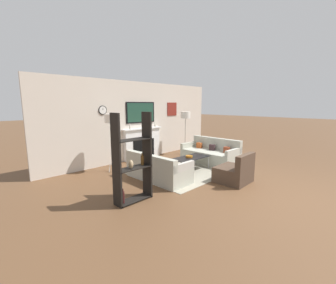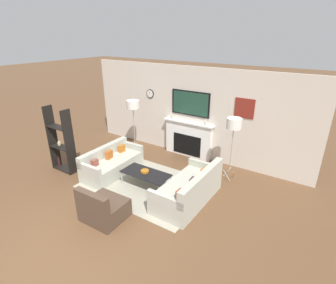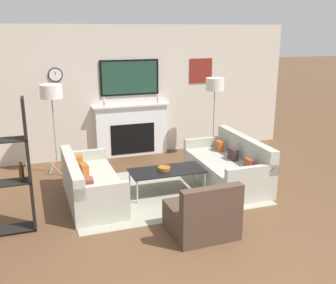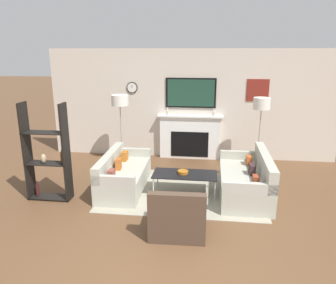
{
  "view_description": "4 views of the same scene",
  "coord_description": "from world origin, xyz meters",
  "px_view_note": "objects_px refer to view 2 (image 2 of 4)",
  "views": [
    {
      "loc": [
        -4.96,
        -1.52,
        1.95
      ],
      "look_at": [
        -0.33,
        3.09,
        0.83
      ],
      "focal_mm": 24.0,
      "sensor_mm": 36.0,
      "label": 1
    },
    {
      "loc": [
        3.56,
        -1.84,
        3.55
      ],
      "look_at": [
        0.21,
        3.26,
        1.0
      ],
      "focal_mm": 28.0,
      "sensor_mm": 36.0,
      "label": 2
    },
    {
      "loc": [
        -1.89,
        -3.15,
        2.6
      ],
      "look_at": [
        0.18,
        2.88,
        0.77
      ],
      "focal_mm": 42.0,
      "sensor_mm": 36.0,
      "label": 3
    },
    {
      "loc": [
        0.44,
        -3.26,
        2.65
      ],
      "look_at": [
        -0.35,
        3.05,
        0.87
      ],
      "focal_mm": 35.0,
      "sensor_mm": 36.0,
      "label": 4
    }
  ],
  "objects_px": {
    "armchair": "(103,209)",
    "shelf_unit": "(61,142)",
    "decorative_bowl": "(145,171)",
    "floor_lamp_right": "(234,124)",
    "coffee_table": "(146,174)",
    "couch_left": "(112,164)",
    "couch_right": "(189,190)",
    "floor_lamp_left": "(133,105)"
  },
  "relations": [
    {
      "from": "floor_lamp_right",
      "to": "floor_lamp_left",
      "type": "bearing_deg",
      "value": 180.0
    },
    {
      "from": "armchair",
      "to": "decorative_bowl",
      "type": "distance_m",
      "value": 1.46
    },
    {
      "from": "decorative_bowl",
      "to": "floor_lamp_right",
      "type": "height_order",
      "value": "floor_lamp_right"
    },
    {
      "from": "shelf_unit",
      "to": "couch_right",
      "type": "bearing_deg",
      "value": 9.58
    },
    {
      "from": "coffee_table",
      "to": "floor_lamp_right",
      "type": "distance_m",
      "value": 2.46
    },
    {
      "from": "couch_right",
      "to": "shelf_unit",
      "type": "height_order",
      "value": "shelf_unit"
    },
    {
      "from": "coffee_table",
      "to": "couch_right",
      "type": "bearing_deg",
      "value": 4.24
    },
    {
      "from": "armchair",
      "to": "coffee_table",
      "type": "relative_size",
      "value": 0.69
    },
    {
      "from": "couch_right",
      "to": "couch_left",
      "type": "bearing_deg",
      "value": 179.99
    },
    {
      "from": "couch_right",
      "to": "floor_lamp_left",
      "type": "relative_size",
      "value": 1.1
    },
    {
      "from": "couch_left",
      "to": "decorative_bowl",
      "type": "xyz_separation_m",
      "value": [
        1.19,
        -0.07,
        0.17
      ]
    },
    {
      "from": "armchair",
      "to": "decorative_bowl",
      "type": "xyz_separation_m",
      "value": [
        -0.05,
        1.44,
        0.18
      ]
    },
    {
      "from": "floor_lamp_left",
      "to": "floor_lamp_right",
      "type": "height_order",
      "value": "floor_lamp_left"
    },
    {
      "from": "armchair",
      "to": "shelf_unit",
      "type": "relative_size",
      "value": 0.47
    },
    {
      "from": "floor_lamp_right",
      "to": "coffee_table",
      "type": "bearing_deg",
      "value": -135.28
    },
    {
      "from": "couch_right",
      "to": "shelf_unit",
      "type": "xyz_separation_m",
      "value": [
        -3.61,
        -0.61,
        0.55
      ]
    },
    {
      "from": "shelf_unit",
      "to": "floor_lamp_right",
      "type": "bearing_deg",
      "value": 27.27
    },
    {
      "from": "coffee_table",
      "to": "floor_lamp_right",
      "type": "bearing_deg",
      "value": 44.72
    },
    {
      "from": "floor_lamp_left",
      "to": "floor_lamp_right",
      "type": "distance_m",
      "value": 3.19
    },
    {
      "from": "floor_lamp_left",
      "to": "shelf_unit",
      "type": "xyz_separation_m",
      "value": [
        -0.81,
        -2.06,
        -0.69
      ]
    },
    {
      "from": "floor_lamp_right",
      "to": "shelf_unit",
      "type": "distance_m",
      "value": 4.55
    },
    {
      "from": "armchair",
      "to": "floor_lamp_left",
      "type": "distance_m",
      "value": 3.62
    },
    {
      "from": "coffee_table",
      "to": "floor_lamp_right",
      "type": "relative_size",
      "value": 0.73
    },
    {
      "from": "armchair",
      "to": "shelf_unit",
      "type": "bearing_deg",
      "value": 159.79
    },
    {
      "from": "couch_right",
      "to": "shelf_unit",
      "type": "bearing_deg",
      "value": -170.42
    },
    {
      "from": "floor_lamp_right",
      "to": "shelf_unit",
      "type": "relative_size",
      "value": 0.93
    },
    {
      "from": "armchair",
      "to": "floor_lamp_right",
      "type": "xyz_separation_m",
      "value": [
        1.55,
        2.97,
        1.25
      ]
    },
    {
      "from": "decorative_bowl",
      "to": "floor_lamp_right",
      "type": "relative_size",
      "value": 0.13
    },
    {
      "from": "coffee_table",
      "to": "floor_lamp_left",
      "type": "xyz_separation_m",
      "value": [
        -1.64,
        1.54,
        1.14
      ]
    },
    {
      "from": "couch_right",
      "to": "floor_lamp_left",
      "type": "bearing_deg",
      "value": 152.57
    },
    {
      "from": "armchair",
      "to": "floor_lamp_right",
      "type": "distance_m",
      "value": 3.57
    },
    {
      "from": "coffee_table",
      "to": "floor_lamp_right",
      "type": "xyz_separation_m",
      "value": [
        1.56,
        1.54,
        1.12
      ]
    },
    {
      "from": "couch_right",
      "to": "armchair",
      "type": "bearing_deg",
      "value": -127.48
    },
    {
      "from": "couch_left",
      "to": "decorative_bowl",
      "type": "height_order",
      "value": "couch_left"
    },
    {
      "from": "couch_right",
      "to": "coffee_table",
      "type": "relative_size",
      "value": 1.52
    },
    {
      "from": "couch_left",
      "to": "shelf_unit",
      "type": "distance_m",
      "value": 1.47
    },
    {
      "from": "armchair",
      "to": "coffee_table",
      "type": "xyz_separation_m",
      "value": [
        -0.0,
        1.43,
        0.13
      ]
    },
    {
      "from": "decorative_bowl",
      "to": "floor_lamp_right",
      "type": "xyz_separation_m",
      "value": [
        1.6,
        1.52,
        1.07
      ]
    },
    {
      "from": "floor_lamp_left",
      "to": "couch_right",
      "type": "bearing_deg",
      "value": -27.43
    },
    {
      "from": "floor_lamp_left",
      "to": "armchair",
      "type": "bearing_deg",
      "value": -61.03
    },
    {
      "from": "couch_left",
      "to": "coffee_table",
      "type": "relative_size",
      "value": 1.44
    },
    {
      "from": "decorative_bowl",
      "to": "shelf_unit",
      "type": "bearing_deg",
      "value": -167.31
    }
  ]
}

